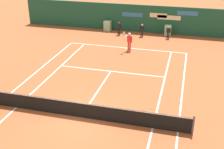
{
  "coord_description": "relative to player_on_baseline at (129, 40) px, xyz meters",
  "views": [
    {
      "loc": [
        5.26,
        -12.92,
        9.05
      ],
      "look_at": [
        0.68,
        4.21,
        0.8
      ],
      "focal_mm": 47.44,
      "sensor_mm": 36.0,
      "label": 1
    }
  ],
  "objects": [
    {
      "name": "ball_kid_left_post",
      "position": [
        0.4,
        4.29,
        -0.22
      ],
      "size": [
        0.43,
        0.2,
        1.29
      ],
      "rotation": [
        0.0,
        0.0,
        3.26
      ],
      "color": "black",
      "rests_on": "ground_plane"
    },
    {
      "name": "ground_plane",
      "position": [
        -0.38,
        -10.5,
        -0.96
      ],
      "size": [
        80.0,
        80.0,
        0.01
      ],
      "color": "#A8512D"
    },
    {
      "name": "ball_kid_centre_post",
      "position": [
        3.0,
        4.29,
        -0.24
      ],
      "size": [
        0.42,
        0.18,
        1.26
      ],
      "rotation": [
        0.0,
        0.0,
        3.11
      ],
      "color": "black",
      "rests_on": "ground_plane"
    },
    {
      "name": "sponsor_back_wall",
      "position": [
        -0.37,
        5.9,
        0.4
      ],
      "size": [
        25.0,
        1.02,
        2.82
      ],
      "color": "#194C38",
      "rests_on": "ground_plane"
    },
    {
      "name": "tennis_ball_mid_court",
      "position": [
        -0.35,
        -0.84,
        -0.93
      ],
      "size": [
        0.07,
        0.07,
        0.07
      ],
      "primitive_type": "sphere",
      "color": "#CCE033",
      "rests_on": "ground_plane"
    },
    {
      "name": "ball_kid_right_post",
      "position": [
        -1.94,
        4.29,
        -0.19
      ],
      "size": [
        0.45,
        0.2,
        1.34
      ],
      "rotation": [
        0.0,
        0.0,
        3.03
      ],
      "color": "black",
      "rests_on": "ground_plane"
    },
    {
      "name": "tennis_ball_near_service_line",
      "position": [
        0.83,
        -0.3,
        -0.93
      ],
      "size": [
        0.07,
        0.07,
        0.07
      ],
      "primitive_type": "sphere",
      "color": "#CCE033",
      "rests_on": "ground_plane"
    },
    {
      "name": "tennis_ball_by_sideline",
      "position": [
        3.29,
        -9.19,
        -0.93
      ],
      "size": [
        0.07,
        0.07,
        0.07
      ],
      "primitive_type": "sphere",
      "color": "#CCE033",
      "rests_on": "ground_plane"
    },
    {
      "name": "player_on_baseline",
      "position": [
        0.0,
        0.0,
        0.0
      ],
      "size": [
        0.79,
        0.65,
        1.82
      ],
      "rotation": [
        0.0,
        0.0,
        2.8
      ],
      "color": "red",
      "rests_on": "ground_plane"
    },
    {
      "name": "tennis_net",
      "position": [
        -0.38,
        -11.07,
        -0.45
      ],
      "size": [
        12.1,
        0.1,
        1.07
      ],
      "color": "#4C4C51",
      "rests_on": "ground_plane"
    }
  ]
}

